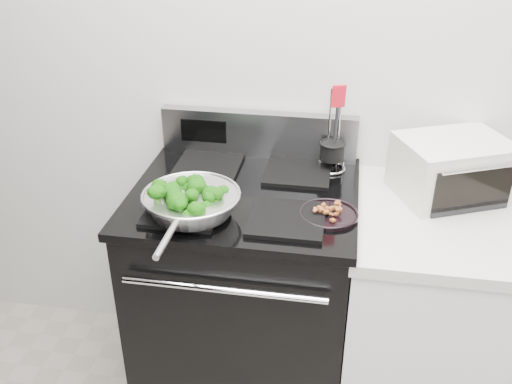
% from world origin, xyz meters
% --- Properties ---
extents(back_wall, '(4.00, 0.02, 2.70)m').
position_xyz_m(back_wall, '(0.00, 1.75, 1.35)').
color(back_wall, beige).
rests_on(back_wall, ground).
extents(gas_range, '(0.79, 0.69, 1.13)m').
position_xyz_m(gas_range, '(-0.30, 1.41, 0.49)').
color(gas_range, black).
rests_on(gas_range, floor).
extents(counter, '(0.62, 0.68, 0.92)m').
position_xyz_m(counter, '(0.39, 1.41, 0.46)').
color(counter, white).
rests_on(counter, floor).
extents(skillet, '(0.32, 0.51, 0.07)m').
position_xyz_m(skillet, '(-0.44, 1.22, 1.00)').
color(skillet, silver).
rests_on(skillet, gas_range).
extents(broccoli_pile, '(0.25, 0.25, 0.09)m').
position_xyz_m(broccoli_pile, '(-0.44, 1.23, 1.02)').
color(broccoli_pile, black).
rests_on(broccoli_pile, skillet).
extents(bacon_plate, '(0.19, 0.19, 0.04)m').
position_xyz_m(bacon_plate, '(0.00, 1.29, 0.97)').
color(bacon_plate, black).
rests_on(bacon_plate, gas_range).
extents(utensil_holder, '(0.11, 0.11, 0.33)m').
position_xyz_m(utensil_holder, '(-0.01, 1.64, 1.01)').
color(utensil_holder, silver).
rests_on(utensil_holder, gas_range).
extents(toaster_oven, '(0.44, 0.40, 0.21)m').
position_xyz_m(toaster_oven, '(0.41, 1.57, 1.02)').
color(toaster_oven, silver).
rests_on(toaster_oven, counter).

